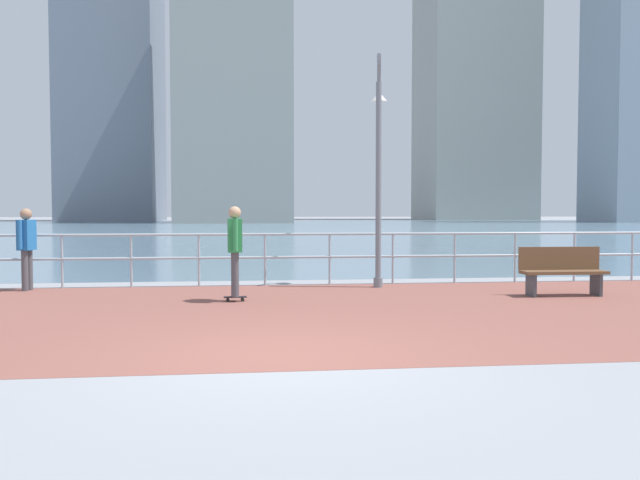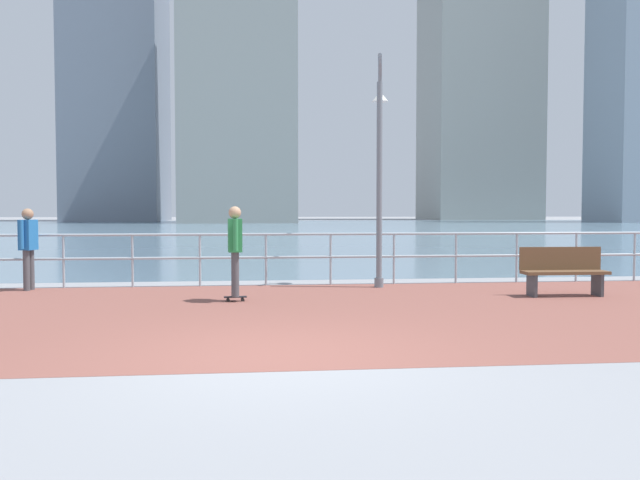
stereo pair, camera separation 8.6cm
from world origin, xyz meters
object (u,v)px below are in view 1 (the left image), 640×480
at_px(skateboarder, 235,245).
at_px(bystander, 27,242).
at_px(park_bench, 562,271).
at_px(lamppost, 379,159).

relative_size(skateboarder, bystander, 1.02).
bearing_deg(skateboarder, park_bench, 0.89).
bearing_deg(skateboarder, lamppost, 33.61).
height_order(lamppost, skateboarder, lamppost).
relative_size(skateboarder, park_bench, 1.05).
xyz_separation_m(skateboarder, bystander, (-4.18, 2.07, -0.04)).
xyz_separation_m(lamppost, skateboarder, (-2.99, -1.99, -1.68)).
height_order(skateboarder, bystander, skateboarder).
bearing_deg(bystander, lamppost, -0.64).
bearing_deg(park_bench, lamppost, 149.06).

